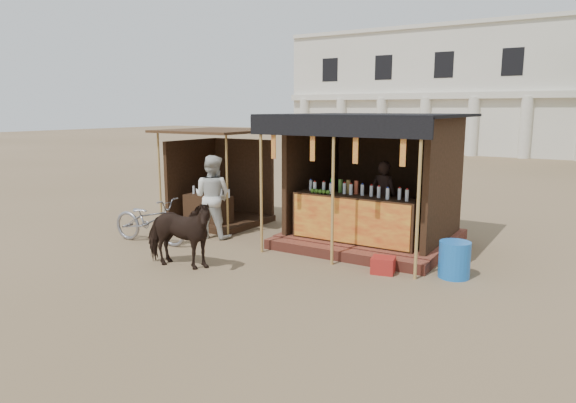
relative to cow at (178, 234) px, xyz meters
The scene contains 10 objects.
ground 1.45m from the cow, ahead, with size 120.00×120.00×0.00m, color #846B4C.
main_stall 4.18m from the cow, 56.47° to the left, with size 3.60×3.61×2.78m.
secondary_stall 3.84m from the cow, 119.27° to the left, with size 2.40×2.40×2.38m.
cow is the anchor object (origin of this frame).
motorbike 2.04m from the cow, 151.10° to the left, with size 0.67×1.91×1.00m, color gray.
bystander 2.34m from the cow, 114.43° to the left, with size 0.91×0.71×1.87m, color silver.
blue_barrel 4.92m from the cow, 25.50° to the left, with size 0.53×0.53×0.64m, color blue.
red_crate 3.74m from the cow, 27.21° to the left, with size 0.40×0.37×0.29m, color maroon.
cooler 4.17m from the cow, 40.85° to the left, with size 0.74×0.60×0.46m.
background_building 30.25m from the cow, 91.35° to the left, with size 26.00×7.45×8.18m.
Camera 1 is at (5.21, -6.76, 2.88)m, focal length 32.00 mm.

